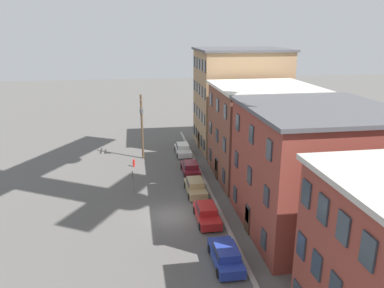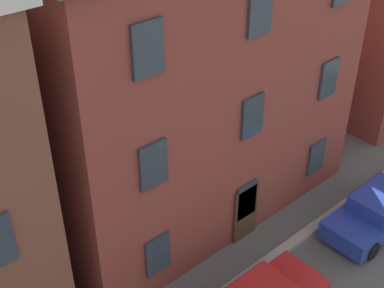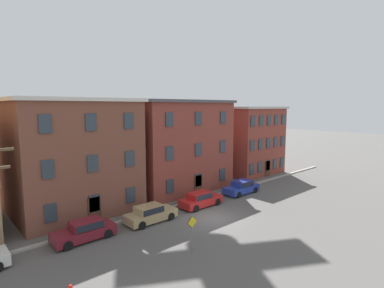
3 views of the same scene
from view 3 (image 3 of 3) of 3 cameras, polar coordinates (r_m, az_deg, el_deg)
The scene contains 10 objects.
ground_plane at distance 26.79m, azimuth 4.10°, elevation -13.94°, with size 200.00×200.00×0.00m, color #565451.
kerb_strip at distance 29.87m, azimuth -2.24°, elevation -11.50°, with size 56.00×0.36×0.16m, color #9E998E.
apartment_midblock at distance 30.33m, azimuth -22.22°, elevation -1.80°, with size 10.78×10.47×10.36m.
apartment_far at distance 36.30m, azimuth -4.67°, elevation 0.10°, with size 12.14×11.29×10.36m.
apartment_annex at distance 45.50m, azimuth 8.59°, elevation 1.02°, with size 9.50×11.44×9.63m.
car_maroon at distance 23.89m, azimuth -19.74°, elevation -15.12°, with size 4.40×1.92×1.43m.
car_tan at distance 25.98m, azimuth -7.96°, elevation -12.92°, with size 4.40×1.92×1.43m.
car_red at distance 29.47m, azimuth 1.60°, elevation -10.40°, with size 4.40×1.92×1.43m.
car_blue at distance 34.13m, azimuth 9.43°, elevation -8.03°, with size 4.40×1.92×1.43m.
caution_sign at distance 20.47m, azimuth 0.01°, elevation -15.78°, with size 0.84×0.08×2.52m.
Camera 3 is at (-18.02, -17.32, 9.64)m, focal length 28.00 mm.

